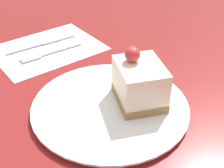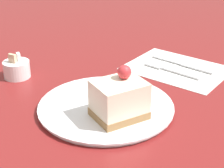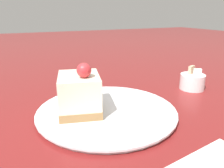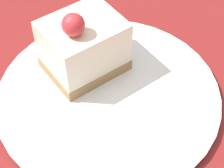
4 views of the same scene
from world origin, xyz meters
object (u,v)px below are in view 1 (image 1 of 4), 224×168
fork (47,53)px  plate (110,107)px  cake_slice (139,83)px  knife (49,42)px

fork → plate: bearing=-178.3°
plate → cake_slice: 0.07m
cake_slice → fork: size_ratio=0.73×
cake_slice → plate: bearing=89.9°
cake_slice → fork: cake_slice is taller
fork → knife: bearing=-28.9°
cake_slice → knife: cake_slice is taller
plate → fork: 0.26m
plate → fork: (0.25, 0.03, -0.00)m
plate → cake_slice: size_ratio=2.49×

